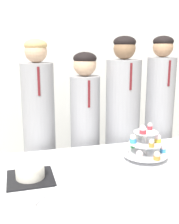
% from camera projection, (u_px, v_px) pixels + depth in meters
% --- Properties ---
extents(wall_back, '(9.00, 0.06, 2.70)m').
position_uv_depth(wall_back, '(77.00, 66.00, 3.04)').
color(wall_back, silver).
rests_on(wall_back, ground_plane).
extents(table, '(1.80, 0.76, 0.77)m').
position_uv_depth(table, '(119.00, 212.00, 2.03)').
color(table, white).
rests_on(table, ground_plane).
extents(round_cake, '(0.28, 0.28, 0.11)m').
position_uv_depth(round_cake, '(30.00, 171.00, 1.70)').
color(round_cake, black).
rests_on(round_cake, table).
extents(cake_knife, '(0.21, 0.23, 0.01)m').
position_uv_depth(cake_knife, '(45.00, 196.00, 1.51)').
color(cake_knife, silver).
rests_on(cake_knife, table).
extents(cupcake_stand, '(0.32, 0.32, 0.26)m').
position_uv_depth(cupcake_stand, '(145.00, 145.00, 1.98)').
color(cupcake_stand, silver).
rests_on(cupcake_stand, table).
extents(student_0, '(0.26, 0.27, 1.61)m').
position_uv_depth(student_0, '(40.00, 141.00, 2.36)').
color(student_0, '#939399').
rests_on(student_0, ground_plane).
extents(student_1, '(0.25, 0.26, 1.51)m').
position_uv_depth(student_1, '(85.00, 141.00, 2.47)').
color(student_1, '#939399').
rests_on(student_1, ground_plane).
extents(student_2, '(0.30, 0.31, 1.64)m').
position_uv_depth(student_2, '(122.00, 134.00, 2.55)').
color(student_2, '#939399').
rests_on(student_2, ground_plane).
extents(student_3, '(0.26, 0.26, 1.65)m').
position_uv_depth(student_3, '(158.00, 129.00, 2.63)').
color(student_3, '#939399').
rests_on(student_3, ground_plane).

